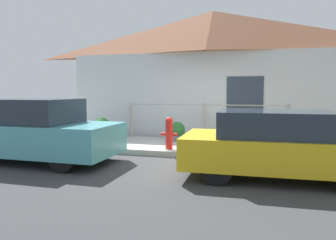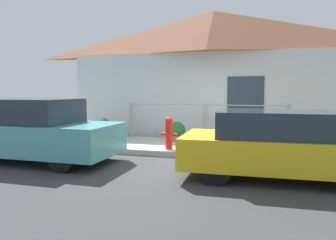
{
  "view_description": "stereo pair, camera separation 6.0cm",
  "coord_description": "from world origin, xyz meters",
  "px_view_note": "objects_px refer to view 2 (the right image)",
  "views": [
    {
      "loc": [
        1.61,
        -7.69,
        1.65
      ],
      "look_at": [
        -0.63,
        0.3,
        0.9
      ],
      "focal_mm": 35.0,
      "sensor_mm": 36.0,
      "label": 1
    },
    {
      "loc": [
        1.67,
        -7.67,
        1.65
      ],
      "look_at": [
        -0.63,
        0.3,
        0.9
      ],
      "focal_mm": 35.0,
      "sensor_mm": 36.0,
      "label": 2
    }
  ],
  "objects_px": {
    "fire_hydrant": "(169,132)",
    "potted_plant_near_hydrant": "(177,131)",
    "car_right": "(279,145)",
    "potted_plant_by_fence": "(102,128)",
    "car_left": "(35,131)"
  },
  "relations": [
    {
      "from": "potted_plant_by_fence",
      "to": "car_left",
      "type": "bearing_deg",
      "value": -98.21
    },
    {
      "from": "car_left",
      "to": "potted_plant_by_fence",
      "type": "bearing_deg",
      "value": 82.41
    },
    {
      "from": "car_left",
      "to": "fire_hydrant",
      "type": "relative_size",
      "value": 4.64
    },
    {
      "from": "fire_hydrant",
      "to": "potted_plant_near_hydrant",
      "type": "distance_m",
      "value": 1.3
    },
    {
      "from": "car_left",
      "to": "potted_plant_near_hydrant",
      "type": "relative_size",
      "value": 6.58
    },
    {
      "from": "potted_plant_near_hydrant",
      "to": "potted_plant_by_fence",
      "type": "relative_size",
      "value": 0.87
    },
    {
      "from": "car_left",
      "to": "fire_hydrant",
      "type": "height_order",
      "value": "car_left"
    },
    {
      "from": "car_right",
      "to": "potted_plant_near_hydrant",
      "type": "xyz_separation_m",
      "value": [
        -2.71,
        2.91,
        -0.18
      ]
    },
    {
      "from": "car_right",
      "to": "potted_plant_by_fence",
      "type": "bearing_deg",
      "value": 150.87
    },
    {
      "from": "potted_plant_by_fence",
      "to": "potted_plant_near_hydrant",
      "type": "bearing_deg",
      "value": 7.35
    },
    {
      "from": "car_left",
      "to": "car_right",
      "type": "distance_m",
      "value": 5.39
    },
    {
      "from": "car_left",
      "to": "car_right",
      "type": "xyz_separation_m",
      "value": [
        5.39,
        -0.0,
        -0.08
      ]
    },
    {
      "from": "fire_hydrant",
      "to": "potted_plant_by_fence",
      "type": "height_order",
      "value": "fire_hydrant"
    },
    {
      "from": "car_right",
      "to": "potted_plant_by_fence",
      "type": "xyz_separation_m",
      "value": [
        -5.02,
        2.61,
        -0.13
      ]
    },
    {
      "from": "car_right",
      "to": "potted_plant_by_fence",
      "type": "height_order",
      "value": "car_right"
    }
  ]
}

